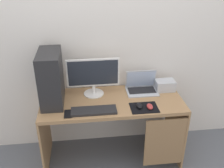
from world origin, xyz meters
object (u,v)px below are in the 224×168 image
object	(u,v)px
pc_tower	(51,78)
projector	(165,85)
laptop	(141,87)
mouse_right	(150,106)
monitor	(93,76)
cell_phone	(68,114)
mouse_left	(139,106)
keyboard	(94,111)

from	to	relation	value
pc_tower	projector	world-z (taller)	pc_tower
pc_tower	laptop	distance (m)	0.94
mouse_right	monitor	bearing A→B (deg)	146.86
laptop	cell_phone	xyz separation A→B (m)	(-0.76, -0.36, -0.04)
mouse_left	pc_tower	bearing A→B (deg)	165.55
mouse_right	mouse_left	bearing A→B (deg)	165.26
monitor	cell_phone	xyz separation A→B (m)	(-0.25, -0.34, -0.20)
pc_tower	keyboard	bearing A→B (deg)	-30.96
laptop	keyboard	bearing A→B (deg)	-146.55
mouse_right	keyboard	bearing A→B (deg)	179.45
mouse_left	keyboard	bearing A→B (deg)	-177.34
mouse_left	laptop	bearing A→B (deg)	74.01
keyboard	projector	bearing A→B (deg)	23.35
laptop	cell_phone	size ratio (longest dim) A/B	2.49
monitor	mouse_left	distance (m)	0.55
pc_tower	laptop	xyz separation A→B (m)	(0.91, 0.12, -0.21)
pc_tower	mouse_left	bearing A→B (deg)	-14.45
projector	mouse_right	distance (m)	0.42
projector	cell_phone	world-z (taller)	projector
laptop	projector	size ratio (longest dim) A/B	1.62
keyboard	mouse_left	xyz separation A→B (m)	(0.43, 0.02, 0.01)
projector	pc_tower	bearing A→B (deg)	-174.82
laptop	pc_tower	bearing A→B (deg)	-172.67
mouse_right	cell_phone	distance (m)	0.76
monitor	mouse_right	xyz separation A→B (m)	(0.51, -0.33, -0.19)
projector	cell_phone	xyz separation A→B (m)	(-1.01, -0.35, -0.05)
projector	cell_phone	size ratio (longest dim) A/B	1.54
mouse_left	mouse_right	bearing A→B (deg)	-14.74
keyboard	mouse_left	size ratio (longest dim) A/B	4.38
pc_tower	mouse_right	distance (m)	0.97
monitor	keyboard	size ratio (longest dim) A/B	1.25
monitor	cell_phone	distance (m)	0.47
projector	keyboard	size ratio (longest dim) A/B	0.48
cell_phone	mouse_left	bearing A→B (deg)	2.99
laptop	projector	world-z (taller)	laptop
monitor	mouse_right	world-z (taller)	monitor
monitor	mouse_left	xyz separation A→B (m)	(0.41, -0.31, -0.19)
monitor	mouse_right	bearing A→B (deg)	-33.14
monitor	projector	size ratio (longest dim) A/B	2.62
keyboard	cell_phone	size ratio (longest dim) A/B	3.23
pc_tower	monitor	bearing A→B (deg)	13.57
mouse_left	cell_phone	bearing A→B (deg)	-177.01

